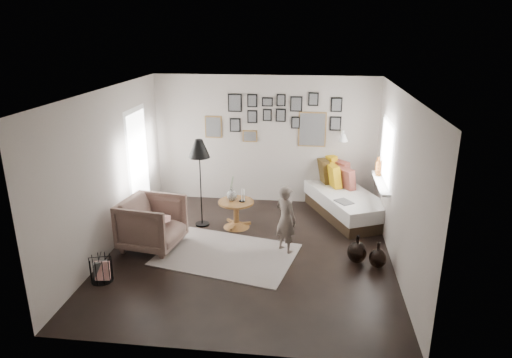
# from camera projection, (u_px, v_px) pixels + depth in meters

# --- Properties ---
(ground) EXTENTS (4.80, 4.80, 0.00)m
(ground) POSITION_uv_depth(u_px,v_px,m) (249.00, 253.00, 7.41)
(ground) COLOR black
(ground) RESTS_ON ground
(wall_back) EXTENTS (4.50, 0.00, 4.50)m
(wall_back) POSITION_uv_depth(u_px,v_px,m) (265.00, 140.00, 9.26)
(wall_back) COLOR gray
(wall_back) RESTS_ON ground
(wall_front) EXTENTS (4.50, 0.00, 4.50)m
(wall_front) POSITION_uv_depth(u_px,v_px,m) (218.00, 248.00, 4.74)
(wall_front) COLOR gray
(wall_front) RESTS_ON ground
(wall_left) EXTENTS (0.00, 4.80, 4.80)m
(wall_left) POSITION_uv_depth(u_px,v_px,m) (109.00, 172.00, 7.25)
(wall_left) COLOR gray
(wall_left) RESTS_ON ground
(wall_right) EXTENTS (0.00, 4.80, 4.80)m
(wall_right) POSITION_uv_depth(u_px,v_px,m) (399.00, 182.00, 6.74)
(wall_right) COLOR gray
(wall_right) RESTS_ON ground
(ceiling) EXTENTS (4.80, 4.80, 0.00)m
(ceiling) POSITION_uv_depth(u_px,v_px,m) (248.00, 91.00, 6.58)
(ceiling) COLOR white
(ceiling) RESTS_ON wall_back
(door_left) EXTENTS (0.00, 2.14, 2.14)m
(door_left) POSITION_uv_depth(u_px,v_px,m) (138.00, 165.00, 8.46)
(door_left) COLOR white
(door_left) RESTS_ON wall_left
(window_right) EXTENTS (0.15, 1.32, 1.30)m
(window_right) POSITION_uv_depth(u_px,v_px,m) (380.00, 178.00, 8.13)
(window_right) COLOR white
(window_right) RESTS_ON wall_right
(gallery_wall) EXTENTS (2.74, 0.03, 1.08)m
(gallery_wall) POSITION_uv_depth(u_px,v_px,m) (279.00, 119.00, 9.07)
(gallery_wall) COLOR brown
(gallery_wall) RESTS_ON wall_back
(wall_sconce) EXTENTS (0.18, 0.36, 0.16)m
(wall_sconce) POSITION_uv_depth(u_px,v_px,m) (343.00, 137.00, 8.78)
(wall_sconce) COLOR white
(wall_sconce) RESTS_ON wall_back
(rug) EXTENTS (2.39, 1.92, 0.01)m
(rug) POSITION_uv_depth(u_px,v_px,m) (227.00, 254.00, 7.34)
(rug) COLOR beige
(rug) RESTS_ON ground
(pedestal_table) EXTENTS (0.64, 0.64, 0.50)m
(pedestal_table) POSITION_uv_depth(u_px,v_px,m) (236.00, 215.00, 8.29)
(pedestal_table) COLOR brown
(pedestal_table) RESTS_ON ground
(vase) EXTENTS (0.18, 0.18, 0.46)m
(vase) POSITION_uv_depth(u_px,v_px,m) (232.00, 193.00, 8.19)
(vase) COLOR black
(vase) RESTS_ON pedestal_table
(candles) EXTENTS (0.11, 0.11, 0.24)m
(candles) POSITION_uv_depth(u_px,v_px,m) (242.00, 195.00, 8.16)
(candles) COLOR black
(candles) RESTS_ON pedestal_table
(daybed) EXTENTS (1.69, 2.28, 1.04)m
(daybed) POSITION_uv_depth(u_px,v_px,m) (344.00, 197.00, 8.89)
(daybed) COLOR black
(daybed) RESTS_ON ground
(magazine_on_daybed) EXTENTS (0.37, 0.40, 0.02)m
(magazine_on_daybed) POSITION_uv_depth(u_px,v_px,m) (344.00, 202.00, 8.23)
(magazine_on_daybed) COLOR black
(magazine_on_daybed) RESTS_ON daybed
(armchair) EXTENTS (1.05, 1.03, 0.84)m
(armchair) POSITION_uv_depth(u_px,v_px,m) (152.00, 223.00, 7.49)
(armchair) COLOR brown
(armchair) RESTS_ON ground
(armchair_cushion) EXTENTS (0.45, 0.46, 0.17)m
(armchair_cushion) POSITION_uv_depth(u_px,v_px,m) (155.00, 219.00, 7.51)
(armchair_cushion) COLOR white
(armchair_cushion) RESTS_ON armchair
(floor_lamp) EXTENTS (0.38, 0.38, 1.62)m
(floor_lamp) POSITION_uv_depth(u_px,v_px,m) (199.00, 152.00, 8.02)
(floor_lamp) COLOR black
(floor_lamp) RESTS_ON ground
(magazine_basket) EXTENTS (0.38, 0.38, 0.38)m
(magazine_basket) POSITION_uv_depth(u_px,v_px,m) (101.00, 269.00, 6.54)
(magazine_basket) COLOR black
(magazine_basket) RESTS_ON ground
(demijohn_large) EXTENTS (0.30, 0.30, 0.45)m
(demijohn_large) POSITION_uv_depth(u_px,v_px,m) (357.00, 252.00, 7.06)
(demijohn_large) COLOR black
(demijohn_large) RESTS_ON ground
(demijohn_small) EXTENTS (0.27, 0.27, 0.41)m
(demijohn_small) POSITION_uv_depth(u_px,v_px,m) (378.00, 258.00, 6.92)
(demijohn_small) COLOR black
(demijohn_small) RESTS_ON ground
(child) EXTENTS (0.49, 0.48, 1.13)m
(child) POSITION_uv_depth(u_px,v_px,m) (286.00, 219.00, 7.30)
(child) COLOR #695C53
(child) RESTS_ON ground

